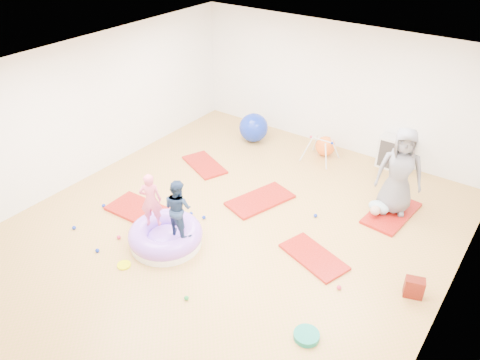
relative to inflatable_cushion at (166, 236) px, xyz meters
The scene contains 19 objects.
room 1.68m from the inflatable_cushion, 53.12° to the left, with size 7.01×8.01×2.81m.
gym_mat_front_left 1.05m from the inflatable_cushion, 158.07° to the left, with size 1.34×0.67×0.06m, color #B12B20.
gym_mat_mid_left 2.66m from the inflatable_cushion, 115.32° to the left, with size 1.11×0.55×0.05m, color #B12B20.
gym_mat_center_back 2.06m from the inflatable_cushion, 73.24° to the left, with size 1.27×0.63×0.05m, color #B12B20.
gym_mat_right 2.48m from the inflatable_cushion, 27.00° to the left, with size 1.12×0.56×0.05m, color #B12B20.
gym_mat_rear_right 4.12m from the inflatable_cushion, 47.28° to the left, with size 1.27×0.64×0.05m, color #B12B20.
inflatable_cushion is the anchor object (origin of this frame).
child_pink 0.74m from the inflatable_cushion, behind, with size 0.36×0.23×0.98m, color #F96385.
child_navy 0.76m from the inflatable_cushion, 13.24° to the left, with size 0.49×0.38×1.00m, color navy.
adult_caregiver 4.22m from the inflatable_cushion, 48.23° to the left, with size 0.80×0.52×1.65m, color slate.
infant 3.84m from the inflatable_cushion, 47.64° to the left, with size 0.39×0.39×0.23m.
ball_pit_balls 0.27m from the inflatable_cushion, 68.99° to the left, with size 4.60×3.03×0.07m.
exercise_ball_blue 4.12m from the inflatable_cushion, 103.32° to the left, with size 0.68×0.68×0.68m, color #0F27A4.
exercise_ball_orange 4.42m from the inflatable_cushion, 80.23° to the left, with size 0.44×0.44×0.44m, color orange.
infant_play_gym 4.14m from the inflatable_cushion, 79.19° to the left, with size 0.68×0.64×0.52m.
cube_shelf 5.19m from the inflatable_cushion, 64.79° to the left, with size 0.70×0.35×0.70m.
balance_disc 2.90m from the inflatable_cushion, ahead, with size 0.35×0.35×0.08m, color #0D7967.
backpack 3.97m from the inflatable_cushion, 18.08° to the left, with size 0.28×0.17×0.32m, color #B22311.
yellow_toy 0.83m from the inflatable_cushion, 101.15° to the right, with size 0.22×0.22×0.03m, color #F3FF00.
Camera 1 is at (3.92, -5.17, 5.09)m, focal length 35.00 mm.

